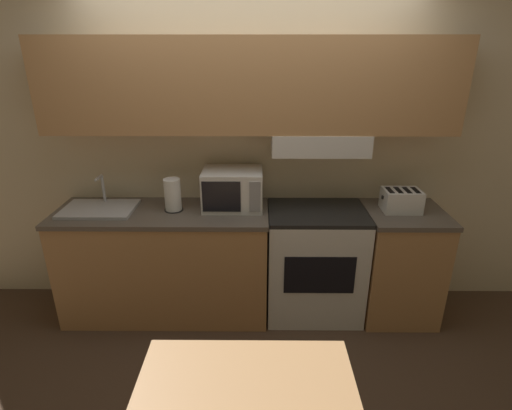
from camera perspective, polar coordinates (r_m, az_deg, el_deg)
ground_plane at (r=3.75m, az=-0.72°, el=-12.06°), size 16.00×16.00×0.00m
wall_back at (r=3.09m, az=-0.60°, el=11.51°), size 5.38×0.38×2.55m
lower_counter_main at (r=3.35m, az=-12.68°, el=-7.99°), size 1.64×0.59×0.91m
lower_counter_right_stub at (r=3.45m, az=19.71°, el=-7.82°), size 0.60×0.59×0.91m
stove_range at (r=3.30m, az=8.34°, el=-8.10°), size 0.75×0.56×0.91m
microwave at (r=3.09m, az=-3.35°, el=2.30°), size 0.46×0.35×0.30m
toaster at (r=3.23m, az=20.04°, el=0.65°), size 0.29×0.21×0.17m
sink_basin at (r=3.29m, az=-21.52°, el=-0.47°), size 0.54×0.37×0.25m
paper_towel_roll at (r=3.09m, az=-11.81°, el=1.42°), size 0.14×0.14×0.25m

